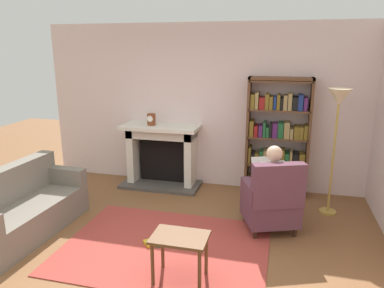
% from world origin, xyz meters
% --- Properties ---
extents(ground, '(14.00, 14.00, 0.00)m').
position_xyz_m(ground, '(0.00, 0.00, 0.00)').
color(ground, brown).
extents(back_wall, '(5.60, 0.10, 2.70)m').
position_xyz_m(back_wall, '(0.00, 2.55, 1.35)').
color(back_wall, silver).
rests_on(back_wall, ground).
extents(area_rug, '(2.40, 1.80, 0.01)m').
position_xyz_m(area_rug, '(0.00, 0.30, 0.01)').
color(area_rug, '#A33A32').
rests_on(area_rug, ground).
extents(fireplace, '(1.33, 0.64, 1.06)m').
position_xyz_m(fireplace, '(-0.70, 2.30, 0.56)').
color(fireplace, '#4C4742').
rests_on(fireplace, ground).
extents(mantel_clock, '(0.14, 0.14, 0.19)m').
position_xyz_m(mantel_clock, '(-0.85, 2.20, 1.15)').
color(mantel_clock, brown).
rests_on(mantel_clock, fireplace).
extents(bookshelf, '(0.97, 0.32, 1.87)m').
position_xyz_m(bookshelf, '(1.20, 2.33, 0.92)').
color(bookshelf, brown).
rests_on(bookshelf, ground).
extents(armchair_reading, '(0.82, 0.81, 0.97)m').
position_xyz_m(armchair_reading, '(1.20, 1.02, 0.42)').
color(armchair_reading, '#331E14').
rests_on(armchair_reading, ground).
extents(seated_reader, '(0.49, 0.59, 1.14)m').
position_xyz_m(seated_reader, '(1.15, 1.13, 0.62)').
color(seated_reader, silver).
rests_on(seated_reader, ground).
extents(sofa_floral, '(0.79, 1.73, 0.85)m').
position_xyz_m(sofa_floral, '(-1.86, 0.20, 0.32)').
color(sofa_floral, slate).
rests_on(sofa_floral, ground).
extents(side_table, '(0.56, 0.39, 0.49)m').
position_xyz_m(side_table, '(0.34, -0.25, 0.41)').
color(side_table, brown).
rests_on(side_table, ground).
extents(scattered_books, '(0.44, 0.37, 0.04)m').
position_xyz_m(scattered_books, '(-0.06, 0.40, 0.03)').
color(scattered_books, gold).
rests_on(scattered_books, area_rug).
extents(floor_lamp, '(0.32, 0.32, 1.78)m').
position_xyz_m(floor_lamp, '(1.97, 1.78, 1.51)').
color(floor_lamp, '#B7933F').
rests_on(floor_lamp, ground).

